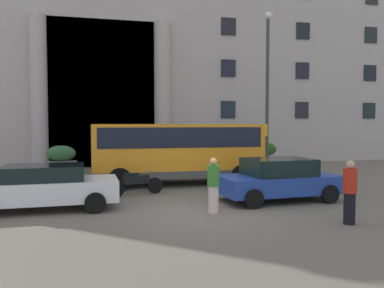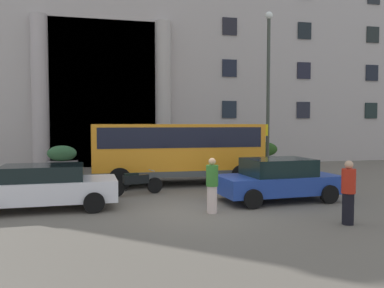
# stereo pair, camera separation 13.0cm
# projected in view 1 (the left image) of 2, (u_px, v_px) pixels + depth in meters

# --- Properties ---
(ground_plane) EXTENTS (80.00, 64.00, 0.12)m
(ground_plane) POSITION_uv_depth(u_px,v_px,m) (201.00, 214.00, 11.90)
(ground_plane) COLOR #625C52
(office_building_facade) EXTENTS (39.35, 9.71, 16.01)m
(office_building_facade) POSITION_uv_depth(u_px,v_px,m) (139.00, 48.00, 28.42)
(office_building_facade) COLOR #ACA39F
(office_building_facade) RESTS_ON ground_plane
(orange_minibus) EXTENTS (7.23, 2.80, 2.61)m
(orange_minibus) POSITION_uv_depth(u_px,v_px,m) (177.00, 148.00, 17.24)
(orange_minibus) COLOR orange
(orange_minibus) RESTS_ON ground_plane
(bus_stop_sign) EXTENTS (0.44, 0.08, 2.59)m
(bus_stop_sign) POSITION_uv_depth(u_px,v_px,m) (263.00, 143.00, 20.49)
(bus_stop_sign) COLOR #A09B20
(bus_stop_sign) RESTS_ON ground_plane
(hedge_planter_west) EXTENTS (1.97, 0.75, 1.53)m
(hedge_planter_west) POSITION_uv_depth(u_px,v_px,m) (262.00, 155.00, 23.59)
(hedge_planter_west) COLOR gray
(hedge_planter_west) RESTS_ON ground_plane
(hedge_planter_entrance_right) EXTENTS (1.56, 0.74, 1.47)m
(hedge_planter_entrance_right) POSITION_uv_depth(u_px,v_px,m) (61.00, 160.00, 20.78)
(hedge_planter_entrance_right) COLOR slate
(hedge_planter_entrance_right) RESTS_ON ground_plane
(hedge_planter_entrance_left) EXTENTS (1.83, 0.71, 1.35)m
(hedge_planter_entrance_left) POSITION_uv_depth(u_px,v_px,m) (127.00, 160.00, 21.65)
(hedge_planter_entrance_left) COLOR gray
(hedge_planter_entrance_left) RESTS_ON ground_plane
(parked_hatchback_near) EXTENTS (4.20, 2.29, 1.45)m
(parked_hatchback_near) POSITION_uv_depth(u_px,v_px,m) (278.00, 179.00, 13.56)
(parked_hatchback_near) COLOR #1F3C97
(parked_hatchback_near) RESTS_ON ground_plane
(parked_estate_mid) EXTENTS (4.46, 2.11, 1.37)m
(parked_estate_mid) POSITION_uv_depth(u_px,v_px,m) (44.00, 187.00, 12.13)
(parked_estate_mid) COLOR white
(parked_estate_mid) RESTS_ON ground_plane
(scooter_by_planter) EXTENTS (2.05, 0.76, 0.89)m
(scooter_by_planter) POSITION_uv_depth(u_px,v_px,m) (135.00, 183.00, 14.58)
(scooter_by_planter) COLOR black
(scooter_by_planter) RESTS_ON ground_plane
(motorcycle_near_kerb) EXTENTS (1.87, 0.68, 0.89)m
(motorcycle_near_kerb) POSITION_uv_depth(u_px,v_px,m) (258.00, 178.00, 15.86)
(motorcycle_near_kerb) COLOR black
(motorcycle_near_kerb) RESTS_ON ground_plane
(pedestrian_man_crossing) EXTENTS (0.36, 0.36, 1.69)m
(pedestrian_man_crossing) POSITION_uv_depth(u_px,v_px,m) (350.00, 192.00, 10.39)
(pedestrian_man_crossing) COLOR black
(pedestrian_man_crossing) RESTS_ON ground_plane
(pedestrian_woman_with_bag) EXTENTS (0.36, 0.36, 1.64)m
(pedestrian_woman_with_bag) POSITION_uv_depth(u_px,v_px,m) (213.00, 185.00, 11.68)
(pedestrian_woman_with_bag) COLOR beige
(pedestrian_woman_with_bag) RESTS_ON ground_plane
(lamppost_plaza_centre) EXTENTS (0.40, 0.40, 8.59)m
(lamppost_plaza_centre) POSITION_uv_depth(u_px,v_px,m) (267.00, 81.00, 21.32)
(lamppost_plaza_centre) COLOR #363E35
(lamppost_plaza_centre) RESTS_ON ground_plane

